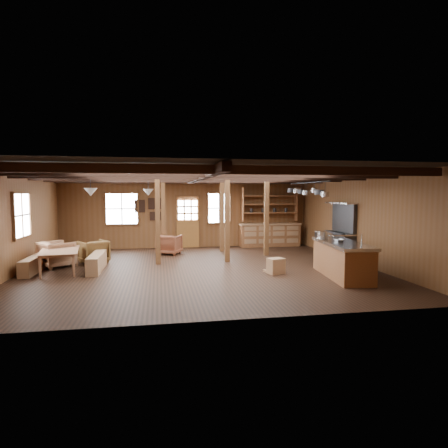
% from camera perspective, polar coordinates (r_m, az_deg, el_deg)
% --- Properties ---
extents(room, '(10.04, 9.04, 2.84)m').
position_cam_1_polar(room, '(10.87, -3.74, 0.40)').
color(room, black).
rests_on(room, ground).
extents(ceiling_joists, '(9.80, 8.82, 0.18)m').
position_cam_1_polar(ceiling_joists, '(11.03, -3.88, 7.11)').
color(ceiling_joists, black).
rests_on(ceiling_joists, ceiling).
extents(timber_posts, '(3.95, 2.35, 2.80)m').
position_cam_1_polar(timber_posts, '(13.00, -2.45, 1.11)').
color(timber_posts, '#4C2815').
rests_on(timber_posts, floor).
extents(back_door, '(1.02, 0.08, 2.15)m').
position_cam_1_polar(back_door, '(15.33, -5.53, -0.30)').
color(back_door, brown).
rests_on(back_door, floor).
extents(window_back_left, '(1.32, 0.06, 1.32)m').
position_cam_1_polar(window_back_left, '(15.32, -15.31, 2.25)').
color(window_back_left, white).
rests_on(window_back_left, wall_back).
extents(window_back_right, '(1.02, 0.06, 1.32)m').
position_cam_1_polar(window_back_right, '(15.45, -0.74, 2.44)').
color(window_back_right, white).
rests_on(window_back_right, wall_back).
extents(window_left, '(0.14, 1.24, 1.32)m').
position_cam_1_polar(window_left, '(11.92, -28.48, 1.18)').
color(window_left, white).
rests_on(window_left, wall_back).
extents(notice_boards, '(1.08, 0.03, 0.90)m').
position_cam_1_polar(notice_boards, '(15.25, -11.18, 2.46)').
color(notice_boards, silver).
rests_on(notice_boards, wall_back).
extents(back_counter, '(2.55, 0.60, 2.45)m').
position_cam_1_polar(back_counter, '(15.75, 6.98, -1.20)').
color(back_counter, brown).
rests_on(back_counter, floor).
extents(pendant_lamps, '(1.86, 2.36, 0.66)m').
position_cam_1_polar(pendant_lamps, '(11.83, -15.24, 4.72)').
color(pendant_lamps, '#292A2C').
rests_on(pendant_lamps, ceiling).
extents(pot_rack, '(0.43, 3.00, 0.45)m').
position_cam_1_polar(pot_rack, '(12.01, 12.60, 4.95)').
color(pot_rack, '#292A2C').
rests_on(pot_rack, ceiling).
extents(kitchen_island, '(1.15, 2.58, 1.20)m').
position_cam_1_polar(kitchen_island, '(10.41, 17.55, -5.12)').
color(kitchen_island, brown).
rests_on(kitchen_island, floor).
extents(step_stool, '(0.56, 0.47, 0.43)m').
position_cam_1_polar(step_stool, '(10.48, 7.91, -6.35)').
color(step_stool, '#986645').
rests_on(step_stool, floor).
extents(commercial_range, '(0.80, 1.55, 1.91)m').
position_cam_1_polar(commercial_range, '(13.04, 16.67, -2.50)').
color(commercial_range, '#292A2C').
rests_on(commercial_range, floor).
extents(dining_table, '(1.26, 1.91, 0.62)m').
position_cam_1_polar(dining_table, '(11.56, -23.56, -5.17)').
color(dining_table, '#9B6746').
rests_on(dining_table, floor).
extents(bench_wall, '(0.30, 1.59, 0.44)m').
position_cam_1_polar(bench_wall, '(11.77, -27.11, -5.58)').
color(bench_wall, '#986645').
rests_on(bench_wall, floor).
extents(bench_aisle, '(0.33, 1.74, 0.48)m').
position_cam_1_polar(bench_aisle, '(11.38, -18.82, -5.55)').
color(bench_aisle, '#986645').
rests_on(bench_aisle, floor).
extents(armchair_a, '(1.08, 1.09, 0.73)m').
position_cam_1_polar(armchair_a, '(12.61, -19.26, -3.99)').
color(armchair_a, brown).
rests_on(armchair_a, floor).
extents(armchair_b, '(1.01, 1.02, 0.72)m').
position_cam_1_polar(armchair_b, '(13.74, -8.33, -3.10)').
color(armchair_b, brown).
rests_on(armchair_b, floor).
extents(armchair_c, '(1.21, 1.20, 0.79)m').
position_cam_1_polar(armchair_c, '(12.30, -24.15, -4.22)').
color(armchair_c, brown).
rests_on(armchair_c, floor).
extents(counter_pot, '(0.30, 0.30, 0.18)m').
position_cam_1_polar(counter_pot, '(11.15, 14.77, -1.54)').
color(counter_pot, '#B8BBBF').
rests_on(counter_pot, kitchen_island).
extents(bowl, '(0.30, 0.30, 0.06)m').
position_cam_1_polar(bowl, '(10.41, 17.08, -2.36)').
color(bowl, silver).
rests_on(bowl, kitchen_island).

